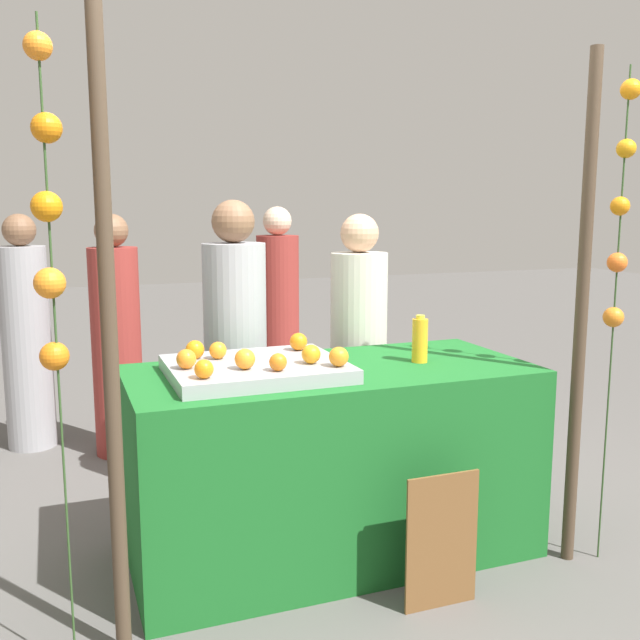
# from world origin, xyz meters

# --- Properties ---
(ground_plane) EXTENTS (24.00, 24.00, 0.00)m
(ground_plane) POSITION_xyz_m (0.00, 0.00, 0.00)
(ground_plane) COLOR #565451
(stall_counter) EXTENTS (1.84, 0.84, 0.89)m
(stall_counter) POSITION_xyz_m (0.00, 0.00, 0.44)
(stall_counter) COLOR #196023
(stall_counter) RESTS_ON ground_plane
(orange_tray) EXTENTS (0.75, 0.62, 0.06)m
(orange_tray) POSITION_xyz_m (-0.36, -0.02, 0.92)
(orange_tray) COLOR #9EA0A5
(orange_tray) RESTS_ON stall_counter
(orange_0) EXTENTS (0.09, 0.09, 0.09)m
(orange_0) POSITION_xyz_m (-0.44, -0.13, 0.99)
(orange_0) COLOR orange
(orange_0) RESTS_ON orange_tray
(orange_1) EXTENTS (0.08, 0.08, 0.08)m
(orange_1) POSITION_xyz_m (-0.67, -0.04, 0.99)
(orange_1) COLOR orange
(orange_1) RESTS_ON orange_tray
(orange_2) EXTENTS (0.07, 0.07, 0.07)m
(orange_2) POSITION_xyz_m (-0.32, -0.21, 0.99)
(orange_2) COLOR orange
(orange_2) RESTS_ON orange_tray
(orange_3) EXTENTS (0.08, 0.08, 0.08)m
(orange_3) POSITION_xyz_m (-0.63, -0.23, 0.99)
(orange_3) COLOR orange
(orange_3) RESTS_ON orange_tray
(orange_4) EXTENTS (0.08, 0.08, 0.08)m
(orange_4) POSITION_xyz_m (-0.11, 0.16, 0.99)
(orange_4) COLOR orange
(orange_4) RESTS_ON orange_tray
(orange_5) EXTENTS (0.08, 0.08, 0.08)m
(orange_5) POSITION_xyz_m (-0.06, -0.22, 0.99)
(orange_5) COLOR orange
(orange_5) RESTS_ON orange_tray
(orange_6) EXTENTS (0.08, 0.08, 0.08)m
(orange_6) POSITION_xyz_m (-0.15, -0.13, 0.99)
(orange_6) COLOR orange
(orange_6) RESTS_ON orange_tray
(orange_7) EXTENTS (0.08, 0.08, 0.08)m
(orange_7) POSITION_xyz_m (-0.50, 0.10, 0.99)
(orange_7) COLOR orange
(orange_7) RESTS_ON orange_tray
(orange_8) EXTENTS (0.08, 0.08, 0.08)m
(orange_8) POSITION_xyz_m (-0.60, 0.14, 0.99)
(orange_8) COLOR orange
(orange_8) RESTS_ON orange_tray
(juice_bottle) EXTENTS (0.07, 0.07, 0.23)m
(juice_bottle) POSITION_xyz_m (0.44, -0.03, 1.00)
(juice_bottle) COLOR gold
(juice_bottle) RESTS_ON stall_counter
(chalkboard_sign) EXTENTS (0.32, 0.03, 0.58)m
(chalkboard_sign) POSITION_xyz_m (0.24, -0.60, 0.28)
(chalkboard_sign) COLOR brown
(chalkboard_sign) RESTS_ON ground_plane
(vendor_left) EXTENTS (0.33, 0.33, 1.65)m
(vendor_left) POSITION_xyz_m (-0.28, 0.67, 0.77)
(vendor_left) COLOR #99999E
(vendor_left) RESTS_ON ground_plane
(vendor_right) EXTENTS (0.32, 0.32, 1.58)m
(vendor_right) POSITION_xyz_m (0.42, 0.64, 0.74)
(vendor_right) COLOR beige
(vendor_right) RESTS_ON ground_plane
(crowd_person_0) EXTENTS (0.31, 0.31, 1.57)m
(crowd_person_0) POSITION_xyz_m (-1.36, 2.10, 0.73)
(crowd_person_0) COLOR #99999E
(crowd_person_0) RESTS_ON ground_plane
(crowd_person_1) EXTENTS (0.32, 0.32, 1.61)m
(crowd_person_1) POSITION_xyz_m (0.44, 2.23, 0.75)
(crowd_person_1) COLOR maroon
(crowd_person_1) RESTS_ON ground_plane
(crowd_person_2) EXTENTS (0.32, 0.32, 1.57)m
(crowd_person_2) POSITION_xyz_m (-0.81, 1.75, 0.73)
(crowd_person_2) COLOR maroon
(crowd_person_2) RESTS_ON ground_plane
(canopy_post_left) EXTENTS (0.06, 0.06, 2.28)m
(canopy_post_left) POSITION_xyz_m (-1.00, -0.46, 1.14)
(canopy_post_left) COLOR #473828
(canopy_post_left) RESTS_ON ground_plane
(canopy_post_right) EXTENTS (0.06, 0.06, 2.28)m
(canopy_post_right) POSITION_xyz_m (1.00, -0.46, 1.14)
(canopy_post_right) COLOR #473828
(canopy_post_right) RESTS_ON ground_plane
(garland_strand_left) EXTENTS (0.12, 0.11, 2.21)m
(garland_strand_left) POSITION_xyz_m (-1.18, -0.52, 1.58)
(garland_strand_left) COLOR #2D4C23
(garland_strand_left) RESTS_ON ground_plane
(garland_strand_right) EXTENTS (0.10, 0.09, 2.21)m
(garland_strand_right) POSITION_xyz_m (1.14, -0.51, 1.58)
(garland_strand_right) COLOR #2D4C23
(garland_strand_right) RESTS_ON ground_plane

